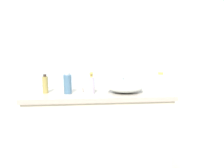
{
  "coord_description": "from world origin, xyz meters",
  "views": [
    {
      "loc": [
        -0.17,
        -1.72,
        1.32
      ],
      "look_at": [
        0.02,
        0.4,
        0.94
      ],
      "focal_mm": 35.71,
      "sensor_mm": 36.0,
      "label": 1
    }
  ],
  "objects_px": {
    "candle_jar": "(81,90)",
    "spray_can": "(160,83)",
    "sink_basin": "(125,86)",
    "perfume_bottle": "(45,84)",
    "soap_dispenser": "(91,84)",
    "lotion_bottle": "(68,84)"
  },
  "relations": [
    {
      "from": "sink_basin",
      "to": "perfume_bottle",
      "type": "height_order",
      "value": "perfume_bottle"
    },
    {
      "from": "perfume_bottle",
      "to": "candle_jar",
      "type": "height_order",
      "value": "perfume_bottle"
    },
    {
      "from": "candle_jar",
      "to": "soap_dispenser",
      "type": "bearing_deg",
      "value": -38.87
    },
    {
      "from": "sink_basin",
      "to": "spray_can",
      "type": "distance_m",
      "value": 0.34
    },
    {
      "from": "perfume_bottle",
      "to": "spray_can",
      "type": "height_order",
      "value": "spray_can"
    },
    {
      "from": "lotion_bottle",
      "to": "spray_can",
      "type": "height_order",
      "value": "same"
    },
    {
      "from": "perfume_bottle",
      "to": "candle_jar",
      "type": "relative_size",
      "value": 3.25
    },
    {
      "from": "soap_dispenser",
      "to": "spray_can",
      "type": "distance_m",
      "value": 0.66
    },
    {
      "from": "soap_dispenser",
      "to": "lotion_bottle",
      "type": "bearing_deg",
      "value": 170.98
    },
    {
      "from": "sink_basin",
      "to": "perfume_bottle",
      "type": "distance_m",
      "value": 0.76
    },
    {
      "from": "soap_dispenser",
      "to": "lotion_bottle",
      "type": "relative_size",
      "value": 1.06
    },
    {
      "from": "sink_basin",
      "to": "candle_jar",
      "type": "distance_m",
      "value": 0.44
    },
    {
      "from": "soap_dispenser",
      "to": "lotion_bottle",
      "type": "height_order",
      "value": "soap_dispenser"
    },
    {
      "from": "soap_dispenser",
      "to": "candle_jar",
      "type": "distance_m",
      "value": 0.15
    },
    {
      "from": "lotion_bottle",
      "to": "candle_jar",
      "type": "height_order",
      "value": "lotion_bottle"
    },
    {
      "from": "sink_basin",
      "to": "perfume_bottle",
      "type": "bearing_deg",
      "value": 177.45
    },
    {
      "from": "lotion_bottle",
      "to": "spray_can",
      "type": "xyz_separation_m",
      "value": [
        0.88,
        -0.04,
        0.0
      ]
    },
    {
      "from": "candle_jar",
      "to": "spray_can",
      "type": "bearing_deg",
      "value": -7.03
    },
    {
      "from": "soap_dispenser",
      "to": "perfume_bottle",
      "type": "relative_size",
      "value": 1.16
    },
    {
      "from": "sink_basin",
      "to": "lotion_bottle",
      "type": "xyz_separation_m",
      "value": [
        -0.55,
        -0.0,
        0.03
      ]
    },
    {
      "from": "sink_basin",
      "to": "spray_can",
      "type": "bearing_deg",
      "value": -8.25
    },
    {
      "from": "spray_can",
      "to": "candle_jar",
      "type": "height_order",
      "value": "spray_can"
    }
  ]
}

